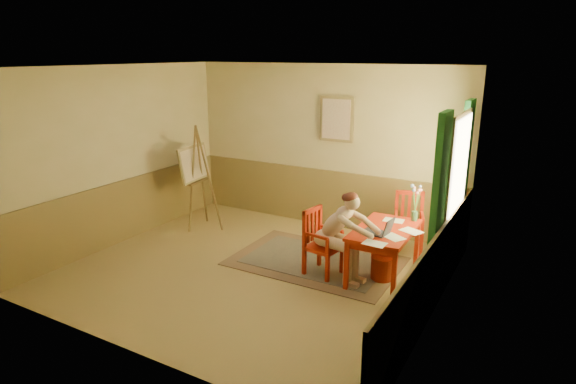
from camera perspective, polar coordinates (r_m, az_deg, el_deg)
The scene contains 14 objects.
room at distance 6.52m, azimuth -4.30°, elevation 2.09°, with size 5.04×4.54×2.84m.
wainscot at distance 7.42m, azimuth -0.75°, elevation -3.36°, with size 5.00×4.50×1.00m.
window at distance 6.65m, azimuth 18.95°, elevation 1.04°, with size 0.12×2.01×2.20m.
wall_portrait at distance 8.21m, azimuth 5.74°, elevation 8.52°, with size 0.60×0.05×0.76m.
rug at distance 7.24m, azimuth 3.28°, elevation -8.09°, with size 2.40×1.60×0.02m.
table at distance 6.61m, azimuth 11.28°, elevation -4.97°, with size 0.74×1.21×0.72m.
chair_left at distance 6.70m, azimuth 3.86°, elevation -5.92°, with size 0.49×0.47×0.93m.
chair_back at distance 7.53m, azimuth 13.98°, elevation -3.72°, with size 0.54×0.55×0.97m.
figure at distance 6.46m, azimuth 6.13°, elevation -4.65°, with size 0.96×0.48×1.26m.
laptop at distance 6.36m, azimuth 10.68°, elevation -4.49°, with size 0.42×0.29×0.24m.
papers at distance 6.46m, azimuth 12.32°, elevation -4.69°, with size 0.65×1.16×0.00m.
vase at distance 6.92m, azimuth 14.74°, elevation -1.41°, with size 0.18×0.27×0.51m.
wastebasket at distance 6.76m, azimuth 11.04°, elevation -8.78°, with size 0.31×0.31×0.33m, color #B52D10.
easel at distance 8.46m, azimuth -10.77°, elevation 2.83°, with size 0.64×0.81×1.81m.
Camera 1 is at (3.52, -5.25, 2.98)m, focal length 30.22 mm.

